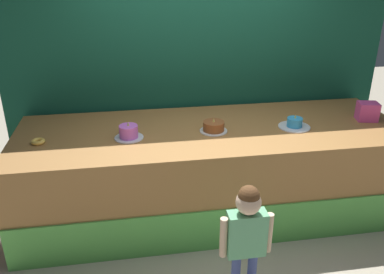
# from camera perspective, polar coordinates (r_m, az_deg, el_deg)

# --- Properties ---
(ground_plane) EXTENTS (12.00, 12.00, 0.00)m
(ground_plane) POSITION_cam_1_polar(r_m,az_deg,el_deg) (3.85, 4.57, -15.26)
(ground_plane) COLOR #ADA38E
(stage_platform) EXTENTS (3.77, 1.30, 0.92)m
(stage_platform) POSITION_cam_1_polar(r_m,az_deg,el_deg) (4.11, 2.72, -4.74)
(stage_platform) COLOR #9E6B38
(stage_platform) RESTS_ON ground_plane
(curtain_backdrop) EXTENTS (4.18, 0.08, 2.81)m
(curtain_backdrop) POSITION_cam_1_polar(r_m,az_deg,el_deg) (4.46, 0.98, 10.64)
(curtain_backdrop) COLOR #144C38
(curtain_backdrop) RESTS_ON ground_plane
(child_figure) EXTENTS (0.39, 0.18, 1.02)m
(child_figure) POSITION_cam_1_polar(r_m,az_deg,el_deg) (2.98, 7.74, -12.91)
(child_figure) COLOR #3F4C8C
(child_figure) RESTS_ON ground_plane
(pink_box) EXTENTS (0.23, 0.20, 0.19)m
(pink_box) POSITION_cam_1_polar(r_m,az_deg,el_deg) (4.46, 23.57, 3.34)
(pink_box) COLOR #E04A9C
(pink_box) RESTS_ON stage_platform
(donut) EXTENTS (0.12, 0.12, 0.04)m
(donut) POSITION_cam_1_polar(r_m,az_deg,el_deg) (3.83, -20.94, -0.60)
(donut) COLOR #F2BF4C
(donut) RESTS_ON stage_platform
(cake_left) EXTENTS (0.27, 0.27, 0.16)m
(cake_left) POSITION_cam_1_polar(r_m,az_deg,el_deg) (3.72, -8.95, 0.64)
(cake_left) COLOR silver
(cake_left) RESTS_ON stage_platform
(cake_center) EXTENTS (0.26, 0.26, 0.14)m
(cake_center) POSITION_cam_1_polar(r_m,az_deg,el_deg) (3.83, 3.08, 1.46)
(cake_center) COLOR white
(cake_center) RESTS_ON stage_platform
(cake_right) EXTENTS (0.31, 0.31, 0.13)m
(cake_right) POSITION_cam_1_polar(r_m,az_deg,el_deg) (4.05, 14.31, 1.84)
(cake_right) COLOR silver
(cake_right) RESTS_ON stage_platform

